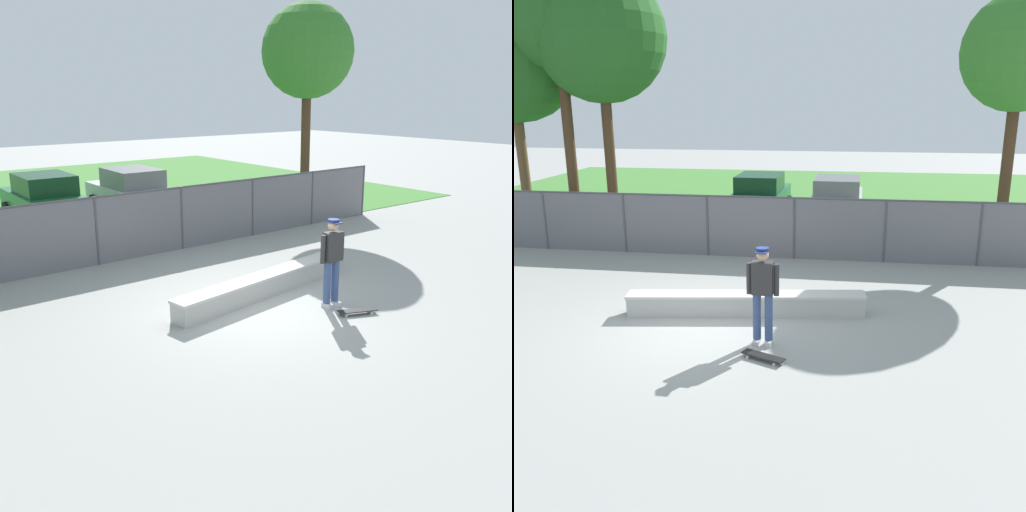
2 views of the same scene
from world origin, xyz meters
TOP-DOWN VIEW (x-y plane):
  - ground_plane at (0.00, 0.00)m, footprint 80.00×80.00m
  - grass_strip at (0.00, 15.36)m, footprint 29.49×20.00m
  - concrete_ledge at (0.70, 0.70)m, footprint 4.98×1.17m
  - skateboarder at (1.27, -0.70)m, footprint 0.60×0.32m
  - skateboard at (1.38, -1.34)m, footprint 0.81×0.50m
  - chainlink_fence at (0.00, 5.06)m, footprint 17.56×0.07m
  - tree_far at (7.07, 6.32)m, footprint 3.10×3.10m
  - car_green at (-0.63, 10.71)m, footprint 2.09×4.24m
  - car_silver at (2.30, 10.21)m, footprint 2.09×4.24m

SIDE VIEW (x-z plane):
  - ground_plane at x=0.00m, z-range 0.00..0.00m
  - grass_strip at x=0.00m, z-range 0.00..0.02m
  - skateboard at x=1.38m, z-range 0.03..0.12m
  - concrete_ledge at x=0.70m, z-range 0.00..0.47m
  - car_green at x=-0.63m, z-range 0.01..1.67m
  - car_silver at x=2.30m, z-range 0.01..1.67m
  - chainlink_fence at x=0.00m, z-range 0.08..1.85m
  - skateboarder at x=1.27m, z-range 0.11..1.95m
  - tree_far at x=7.07m, z-range 1.96..9.07m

